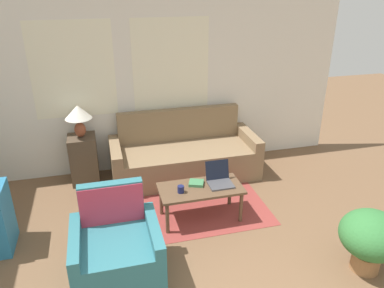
% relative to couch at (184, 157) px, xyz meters
% --- Properties ---
extents(wall_back, '(6.37, 0.06, 2.60)m').
position_rel_couch_xyz_m(wall_back, '(-0.67, 0.44, 1.03)').
color(wall_back, white).
rests_on(wall_back, ground_plane).
extents(rug, '(1.78, 1.86, 0.01)m').
position_rel_couch_xyz_m(rug, '(-0.07, -0.61, -0.27)').
color(rug, brown).
rests_on(rug, ground_plane).
extents(couch, '(2.10, 0.84, 0.92)m').
position_rel_couch_xyz_m(couch, '(0.00, 0.00, 0.00)').
color(couch, '#846B4C').
rests_on(couch, ground_plane).
extents(armchair, '(0.82, 0.76, 0.89)m').
position_rel_couch_xyz_m(armchair, '(-1.11, -1.86, 0.00)').
color(armchair, '#2D6B75').
rests_on(armchair, ground_plane).
extents(side_table, '(0.38, 0.38, 0.69)m').
position_rel_couch_xyz_m(side_table, '(-1.41, 0.14, 0.07)').
color(side_table, '#4C3D2D').
rests_on(side_table, ground_plane).
extents(table_lamp, '(0.36, 0.36, 0.45)m').
position_rel_couch_xyz_m(table_lamp, '(-1.41, 0.14, 0.73)').
color(table_lamp, brown).
rests_on(table_lamp, side_table).
extents(coffee_table, '(0.99, 0.49, 0.43)m').
position_rel_couch_xyz_m(coffee_table, '(-0.07, -1.14, 0.09)').
color(coffee_table, brown).
rests_on(coffee_table, ground_plane).
extents(laptop, '(0.29, 0.30, 0.25)m').
position_rel_couch_xyz_m(laptop, '(0.18, -1.10, 0.20)').
color(laptop, '#47474C').
rests_on(laptop, coffee_table).
extents(cup_navy, '(0.08, 0.08, 0.08)m').
position_rel_couch_xyz_m(cup_navy, '(-0.32, -1.19, 0.19)').
color(cup_navy, '#191E4C').
rests_on(cup_navy, coffee_table).
extents(book_red, '(0.21, 0.21, 0.04)m').
position_rel_couch_xyz_m(book_red, '(-0.10, -1.06, 0.17)').
color(book_red, '#3D7A4C').
rests_on(book_red, coffee_table).
extents(potted_plant, '(0.61, 0.61, 0.65)m').
position_rel_couch_xyz_m(potted_plant, '(1.29, -2.41, 0.12)').
color(potted_plant, '#996B42').
rests_on(potted_plant, ground_plane).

